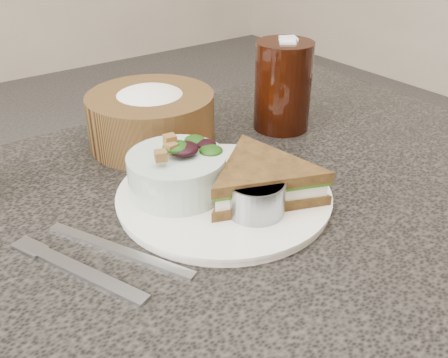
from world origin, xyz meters
TOP-DOWN VIEW (x-y plane):
  - dinner_plate at (-0.00, 0.02)m, footprint 0.27×0.27m
  - sandwich at (0.03, -0.02)m, footprint 0.22×0.22m
  - salad_bowl at (-0.05, 0.05)m, footprint 0.15×0.15m
  - dressing_ramekin at (0.00, -0.04)m, footprint 0.07×0.07m
  - orange_wedge at (0.03, 0.11)m, footprint 0.10×0.10m
  - fork at (-0.20, -0.01)m, footprint 0.08×0.16m
  - knife at (-0.16, 0.00)m, footprint 0.09×0.17m
  - bread_basket at (0.01, 0.22)m, footprint 0.24×0.24m
  - cola_glass at (0.21, 0.15)m, footprint 0.12×0.12m

SIDE VIEW (x-z plane):
  - knife at x=-0.16m, z-range 0.75..0.75m
  - fork at x=-0.20m, z-range 0.75..0.75m
  - dinner_plate at x=0.00m, z-range 0.75..0.76m
  - orange_wedge at x=0.03m, z-range 0.76..0.79m
  - dressing_ramekin at x=0.00m, z-range 0.76..0.80m
  - sandwich at x=0.03m, z-range 0.76..0.81m
  - salad_bowl at x=-0.05m, z-range 0.76..0.83m
  - bread_basket at x=0.01m, z-range 0.75..0.86m
  - cola_glass at x=0.21m, z-range 0.75..0.90m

